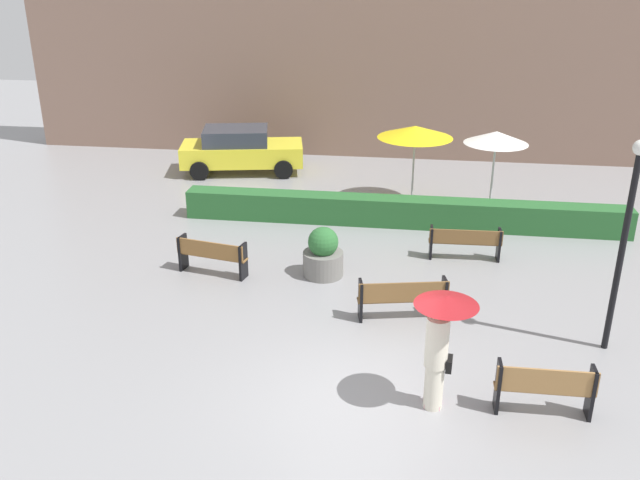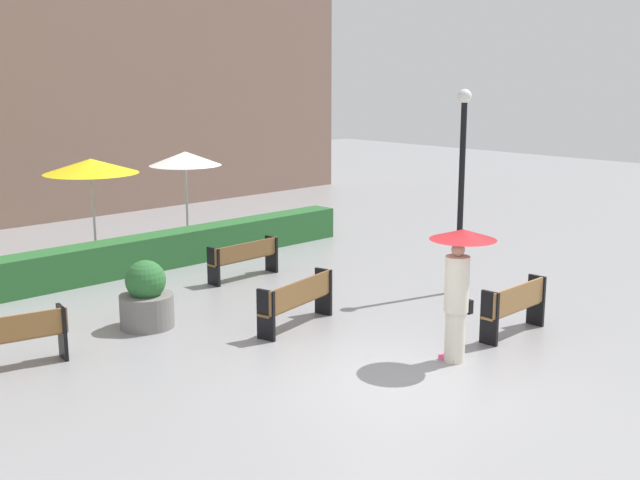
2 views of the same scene
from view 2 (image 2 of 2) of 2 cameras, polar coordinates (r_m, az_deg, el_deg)
ground_plane at (r=11.99m, az=5.47°, el=-10.09°), size 60.00×60.00×0.00m
bench_mid_center at (r=14.25m, az=-1.57°, el=-4.21°), size 1.90×0.73×0.88m
bench_near_right at (r=14.22m, az=13.77°, el=-4.50°), size 1.61×0.35×0.92m
bench_far_left at (r=13.17m, az=-21.26°, el=-6.44°), size 1.76×0.70×0.87m
bench_back_row at (r=17.59m, az=-5.39°, el=-1.20°), size 1.80×0.43×0.82m
pedestrian_with_umbrella at (r=12.57m, az=9.88°, el=-2.46°), size 1.04×1.04×2.11m
planter_pot at (r=14.58m, az=-12.26°, el=-4.09°), size 0.96×0.96×1.22m
lamp_post at (r=16.36m, az=10.07°, el=4.88°), size 0.28×0.28×4.13m
patio_umbrella_yellow at (r=19.89m, az=-16.00°, el=5.07°), size 2.25×2.25×2.43m
patio_umbrella_white at (r=20.56m, az=-9.57°, el=5.73°), size 1.82×1.82×2.49m
hedge_strip at (r=18.46m, az=-13.56°, el=-1.16°), size 12.39×0.70×0.79m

